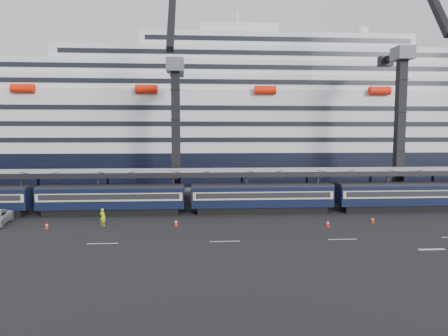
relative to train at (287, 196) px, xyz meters
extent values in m
plane|color=black|center=(4.65, -10.00, -2.20)|extent=(260.00, 260.00, 0.00)
cube|color=beige|center=(-21.35, -14.00, -2.19)|extent=(3.00, 0.15, 0.02)
cube|color=beige|center=(-9.35, -14.00, -2.19)|extent=(3.00, 0.15, 0.02)
cube|color=beige|center=(2.65, -14.00, -2.19)|extent=(3.00, 0.15, 0.02)
cube|color=beige|center=(9.65, -18.00, -2.19)|extent=(2.50, 0.40, 0.02)
cube|color=black|center=(-23.35, 0.00, -1.75)|extent=(17.48, 2.40, 0.90)
cube|color=black|center=(-23.35, 0.00, 0.05)|extent=(19.00, 2.80, 2.70)
cube|color=#C4B68A|center=(-23.35, 0.00, 0.35)|extent=(18.62, 2.92, 1.05)
cube|color=black|center=(-23.35, 0.00, 0.40)|extent=(17.86, 2.98, 0.70)
cube|color=black|center=(-23.35, 0.00, 1.55)|extent=(19.00, 2.50, 0.35)
cube|color=black|center=(-3.35, 0.00, -1.75)|extent=(17.48, 2.40, 0.90)
cube|color=black|center=(-3.35, 0.00, 0.05)|extent=(19.00, 2.80, 2.70)
cube|color=#C4B68A|center=(-3.35, 0.00, 0.35)|extent=(18.62, 2.92, 1.05)
cube|color=black|center=(-3.35, 0.00, 0.40)|extent=(17.86, 2.98, 0.70)
cube|color=black|center=(-3.35, 0.00, 1.55)|extent=(19.00, 2.50, 0.35)
cube|color=black|center=(16.65, 0.00, -1.75)|extent=(17.48, 2.40, 0.90)
cube|color=black|center=(16.65, 0.00, 0.05)|extent=(19.00, 2.80, 2.70)
cube|color=#C4B68A|center=(16.65, 0.00, 0.35)|extent=(18.62, 2.92, 1.05)
cube|color=black|center=(16.65, 0.00, 0.40)|extent=(17.86, 2.98, 0.70)
cube|color=black|center=(16.65, 0.00, 1.55)|extent=(19.00, 2.50, 0.35)
cube|color=gray|center=(4.65, 4.00, 3.20)|extent=(130.00, 6.00, 0.25)
cube|color=black|center=(4.65, 1.00, 2.90)|extent=(130.00, 0.25, 0.70)
cube|color=black|center=(4.65, 7.00, 2.90)|extent=(130.00, 0.25, 0.70)
cube|color=black|center=(-35.35, 1.20, 0.50)|extent=(0.25, 0.25, 5.40)
cube|color=black|center=(-35.35, 6.80, 0.50)|extent=(0.25, 0.25, 5.40)
cube|color=black|center=(-25.35, 1.20, 0.50)|extent=(0.25, 0.25, 5.40)
cube|color=black|center=(-25.35, 6.80, 0.50)|extent=(0.25, 0.25, 5.40)
cube|color=black|center=(-15.35, 1.20, 0.50)|extent=(0.25, 0.25, 5.40)
cube|color=black|center=(-15.35, 6.80, 0.50)|extent=(0.25, 0.25, 5.40)
cube|color=black|center=(-5.35, 1.20, 0.50)|extent=(0.25, 0.25, 5.40)
cube|color=black|center=(-5.35, 6.80, 0.50)|extent=(0.25, 0.25, 5.40)
cube|color=black|center=(4.65, 1.20, 0.50)|extent=(0.25, 0.25, 5.40)
cube|color=black|center=(4.65, 6.80, 0.50)|extent=(0.25, 0.25, 5.40)
cube|color=black|center=(14.65, 1.20, 0.50)|extent=(0.25, 0.25, 5.40)
cube|color=black|center=(14.65, 6.80, 0.50)|extent=(0.25, 0.25, 5.40)
cube|color=black|center=(24.65, 6.80, 0.50)|extent=(0.25, 0.25, 5.40)
cube|color=black|center=(4.65, 36.00, 1.30)|extent=(200.00, 28.00, 7.00)
cube|color=silver|center=(4.65, 36.00, 10.80)|extent=(190.00, 26.88, 12.00)
cube|color=silver|center=(4.65, 36.00, 18.30)|extent=(160.00, 24.64, 3.00)
cube|color=black|center=(4.65, 23.63, 18.30)|extent=(153.60, 0.12, 0.90)
cube|color=silver|center=(4.65, 36.00, 21.30)|extent=(124.00, 21.84, 3.00)
cube|color=black|center=(4.65, 25.03, 21.30)|extent=(119.04, 0.12, 0.90)
cube|color=silver|center=(4.65, 36.00, 24.30)|extent=(90.00, 19.04, 3.00)
cube|color=black|center=(4.65, 26.43, 24.30)|extent=(86.40, 0.12, 0.90)
cube|color=silver|center=(4.65, 36.00, 27.30)|extent=(56.00, 16.24, 3.00)
cube|color=black|center=(4.65, 27.83, 27.30)|extent=(53.76, 0.12, 0.90)
cube|color=silver|center=(-3.35, 36.00, 29.80)|extent=(16.00, 12.00, 2.50)
cylinder|color=silver|center=(24.65, 36.00, 30.30)|extent=(2.80, 2.80, 3.00)
cylinder|color=#FA1F07|center=(-43.35, 21.96, 16.60)|extent=(4.00, 1.60, 1.60)
cylinder|color=#FA1F07|center=(-21.35, 21.96, 16.60)|extent=(4.00, 1.60, 1.60)
cylinder|color=#FA1F07|center=(0.65, 21.96, 16.60)|extent=(4.00, 1.60, 1.60)
cylinder|color=#FA1F07|center=(22.65, 21.96, 16.60)|extent=(4.00, 1.60, 1.60)
cube|color=#53555C|center=(-15.35, 9.00, -1.20)|extent=(4.50, 4.50, 2.00)
cube|color=black|center=(-15.35, 9.00, 8.80)|extent=(1.30, 1.30, 18.00)
cube|color=#53555C|center=(-15.35, 9.00, 18.80)|extent=(2.60, 3.20, 2.00)
cube|color=black|center=(-15.35, 3.21, 25.69)|extent=(0.90, 12.26, 14.37)
cube|color=black|center=(-15.35, 11.52, 18.80)|extent=(0.90, 5.04, 0.90)
cube|color=black|center=(-15.35, 14.04, 18.60)|extent=(2.20, 1.60, 1.60)
cube|color=#53555C|center=(19.65, 8.00, -1.20)|extent=(4.50, 4.50, 2.00)
cube|color=black|center=(19.65, 8.00, 9.80)|extent=(1.30, 1.30, 20.00)
cube|color=#53555C|center=(19.65, 8.00, 20.80)|extent=(2.60, 3.20, 2.00)
cube|color=black|center=(19.65, 10.80, 20.80)|extent=(0.90, 5.60, 0.90)
cube|color=black|center=(19.65, 13.60, 20.60)|extent=(2.20, 1.60, 1.60)
imported|color=#BFE80C|center=(-23.09, -6.41, -1.17)|extent=(0.89, 0.78, 2.06)
cube|color=#FA1F07|center=(-29.11, -7.35, -2.18)|extent=(0.39, 0.39, 0.04)
cone|color=#FA1F07|center=(-29.11, -7.35, -1.79)|extent=(0.33, 0.33, 0.75)
cylinder|color=white|center=(-29.11, -7.35, -1.79)|extent=(0.28, 0.28, 0.12)
cube|color=#FA1F07|center=(-14.57, -6.95, -2.18)|extent=(0.43, 0.43, 0.05)
cone|color=#FA1F07|center=(-14.57, -6.95, -1.74)|extent=(0.37, 0.37, 0.82)
cylinder|color=white|center=(-14.57, -6.95, -1.74)|extent=(0.31, 0.31, 0.14)
cube|color=#FA1F07|center=(2.97, -8.40, -2.18)|extent=(0.41, 0.41, 0.04)
cone|color=#FA1F07|center=(2.97, -8.40, -1.77)|extent=(0.35, 0.35, 0.78)
cylinder|color=white|center=(2.97, -8.40, -1.77)|extent=(0.29, 0.29, 0.13)
cube|color=#FA1F07|center=(9.03, -6.80, -2.18)|extent=(0.38, 0.38, 0.04)
cone|color=#FA1F07|center=(9.03, -6.80, -1.80)|extent=(0.32, 0.32, 0.73)
cylinder|color=white|center=(9.03, -6.80, -1.80)|extent=(0.27, 0.27, 0.12)
camera|label=1|loc=(-11.98, -52.89, 8.59)|focal=32.00mm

